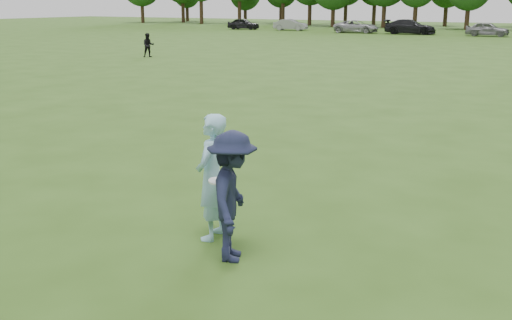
% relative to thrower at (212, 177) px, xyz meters
% --- Properties ---
extents(ground, '(200.00, 200.00, 0.00)m').
position_rel_thrower_xyz_m(ground, '(-0.52, -0.12, -0.96)').
color(ground, '#2D4B15').
rests_on(ground, ground).
extents(thrower, '(0.58, 0.77, 1.92)m').
position_rel_thrower_xyz_m(thrower, '(0.00, 0.00, 0.00)').
color(thrower, '#90C5DE').
rests_on(thrower, ground).
extents(defender, '(1.11, 1.36, 1.83)m').
position_rel_thrower_xyz_m(defender, '(0.68, -0.52, -0.04)').
color(defender, '#181C35').
rests_on(defender, ground).
extents(player_far_a, '(0.93, 0.93, 1.52)m').
position_rel_thrower_xyz_m(player_far_a, '(-20.27, 23.35, -0.20)').
color(player_far_a, black).
rests_on(player_far_a, ground).
extents(car_a, '(4.17, 2.04, 1.37)m').
position_rel_thrower_xyz_m(car_a, '(-34.50, 59.52, -0.28)').
color(car_a, black).
rests_on(car_a, ground).
extents(car_b, '(4.24, 1.90, 1.35)m').
position_rel_thrower_xyz_m(car_b, '(-28.17, 60.10, -0.29)').
color(car_b, gray).
rests_on(car_b, ground).
extents(car_c, '(5.14, 2.62, 1.39)m').
position_rel_thrower_xyz_m(car_c, '(-19.16, 58.60, -0.27)').
color(car_c, '#9E9EA3').
rests_on(car_c, ground).
extents(car_d, '(5.58, 2.63, 1.57)m').
position_rel_thrower_xyz_m(car_d, '(-13.10, 58.66, -0.17)').
color(car_d, black).
rests_on(car_d, ground).
extents(car_e, '(4.26, 1.80, 1.44)m').
position_rel_thrower_xyz_m(car_e, '(-5.15, 58.63, -0.24)').
color(car_e, slate).
rests_on(car_e, ground).
extents(disc_in_play, '(0.30, 0.31, 0.06)m').
position_rel_thrower_xyz_m(disc_in_play, '(0.30, -0.31, 0.07)').
color(disc_in_play, white).
rests_on(disc_in_play, ground).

